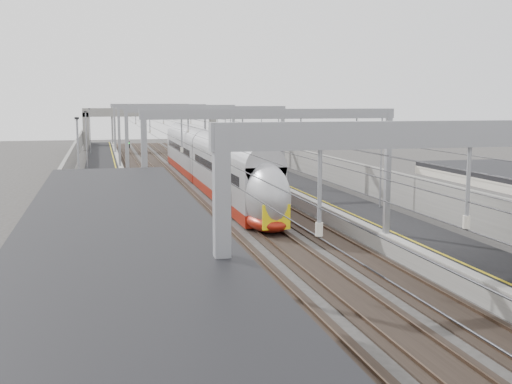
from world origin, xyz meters
TOP-DOWN VIEW (x-y plane):
  - platform_left at (-8.00, 45.00)m, footprint 4.00×120.00m
  - platform_right at (8.00, 45.00)m, footprint 4.00×120.00m
  - tracks at (0.00, 45.00)m, footprint 11.40×140.00m
  - overhead_line at (0.00, 51.62)m, footprint 13.00×140.00m
  - canopy_left at (-8.02, 2.99)m, footprint 4.40×30.00m
  - overbridge at (0.00, 100.00)m, footprint 22.00×2.20m
  - wall_left at (-11.20, 45.00)m, footprint 0.30×120.00m
  - wall_right at (11.20, 45.00)m, footprint 0.30×120.00m
  - train at (1.50, 49.11)m, footprint 2.66×48.55m
  - signal_green at (-5.20, 65.59)m, footprint 0.32×0.32m
  - signal_red_near at (3.20, 69.77)m, footprint 0.32×0.32m
  - signal_red_far at (5.40, 74.01)m, footprint 0.32×0.32m

SIDE VIEW (x-z plane):
  - tracks at x=0.00m, z-range -0.05..0.15m
  - platform_left at x=-8.00m, z-range 0.00..1.00m
  - platform_right at x=8.00m, z-range 0.00..1.00m
  - wall_left at x=-11.20m, z-range 0.00..3.20m
  - wall_right at x=11.20m, z-range 0.00..3.20m
  - train at x=1.50m, z-range -0.04..4.18m
  - signal_green at x=-5.20m, z-range 0.68..4.15m
  - signal_red_near at x=3.20m, z-range 0.68..4.15m
  - signal_red_far at x=5.40m, z-range 0.68..4.15m
  - canopy_left at x=-8.02m, z-range 2.97..7.21m
  - overbridge at x=0.00m, z-range 1.86..8.76m
  - overhead_line at x=0.00m, z-range 2.84..9.44m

